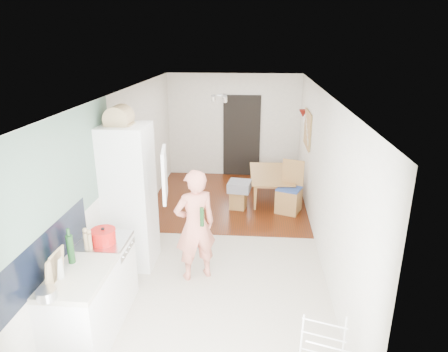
# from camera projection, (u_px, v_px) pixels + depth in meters

# --- Properties ---
(room_shell) EXTENTS (3.20, 7.00, 2.50)m
(room_shell) POSITION_uv_depth(u_px,v_px,m) (221.00, 171.00, 6.41)
(room_shell) COLOR silver
(room_shell) RESTS_ON ground
(floor) EXTENTS (3.20, 7.00, 0.01)m
(floor) POSITION_uv_depth(u_px,v_px,m) (221.00, 241.00, 6.82)
(floor) COLOR beige
(floor) RESTS_ON ground
(wood_floor_overlay) EXTENTS (3.20, 3.30, 0.01)m
(wood_floor_overlay) POSITION_uv_depth(u_px,v_px,m) (229.00, 199.00, 8.56)
(wood_floor_overlay) COLOR #591E06
(wood_floor_overlay) RESTS_ON room_shell
(sage_wall_panel) EXTENTS (0.02, 3.00, 1.30)m
(sage_wall_panel) POSITION_uv_depth(u_px,v_px,m) (63.00, 173.00, 4.45)
(sage_wall_panel) COLOR slate
(sage_wall_panel) RESTS_ON room_shell
(tile_splashback) EXTENTS (0.02, 1.90, 0.50)m
(tile_splashback) POSITION_uv_depth(u_px,v_px,m) (48.00, 254.00, 4.16)
(tile_splashback) COLOR black
(tile_splashback) RESTS_ON room_shell
(doorway_recess) EXTENTS (0.90, 0.04, 2.00)m
(doorway_recess) POSITION_uv_depth(u_px,v_px,m) (242.00, 136.00, 9.75)
(doorway_recess) COLOR black
(doorway_recess) RESTS_ON room_shell
(base_cabinet) EXTENTS (0.60, 0.90, 0.86)m
(base_cabinet) POSITION_uv_depth(u_px,v_px,m) (82.00, 312.00, 4.38)
(base_cabinet) COLOR white
(base_cabinet) RESTS_ON room_shell
(worktop) EXTENTS (0.62, 0.92, 0.06)m
(worktop) POSITION_uv_depth(u_px,v_px,m) (77.00, 276.00, 4.23)
(worktop) COLOR beige
(worktop) RESTS_ON room_shell
(range_cooker) EXTENTS (0.60, 0.60, 0.88)m
(range_cooker) POSITION_uv_depth(u_px,v_px,m) (107.00, 274.00, 5.08)
(range_cooker) COLOR white
(range_cooker) RESTS_ON room_shell
(cooker_top) EXTENTS (0.60, 0.60, 0.04)m
(cooker_top) POSITION_uv_depth(u_px,v_px,m) (103.00, 241.00, 4.93)
(cooker_top) COLOR silver
(cooker_top) RESTS_ON room_shell
(fridge_housing) EXTENTS (0.66, 0.66, 2.15)m
(fridge_housing) POSITION_uv_depth(u_px,v_px,m) (130.00, 197.00, 5.83)
(fridge_housing) COLOR white
(fridge_housing) RESTS_ON room_shell
(fridge_door) EXTENTS (0.14, 0.56, 0.70)m
(fridge_door) POSITION_uv_depth(u_px,v_px,m) (164.00, 174.00, 5.34)
(fridge_door) COLOR white
(fridge_door) RESTS_ON room_shell
(fridge_interior) EXTENTS (0.02, 0.52, 0.66)m
(fridge_interior) POSITION_uv_depth(u_px,v_px,m) (148.00, 167.00, 5.65)
(fridge_interior) COLOR white
(fridge_interior) RESTS_ON room_shell
(pinboard) EXTENTS (0.03, 0.90, 0.70)m
(pinboard) POSITION_uv_depth(u_px,v_px,m) (308.00, 129.00, 7.97)
(pinboard) COLOR tan
(pinboard) RESTS_ON room_shell
(pinboard_frame) EXTENTS (0.00, 0.94, 0.74)m
(pinboard_frame) POSITION_uv_depth(u_px,v_px,m) (307.00, 129.00, 7.98)
(pinboard_frame) COLOR #A46C3B
(pinboard_frame) RESTS_ON room_shell
(wall_sconce) EXTENTS (0.18, 0.18, 0.16)m
(wall_sconce) POSITION_uv_depth(u_px,v_px,m) (303.00, 113.00, 8.52)
(wall_sconce) COLOR maroon
(wall_sconce) RESTS_ON room_shell
(person) EXTENTS (0.84, 0.73, 1.92)m
(person) POSITION_uv_depth(u_px,v_px,m) (195.00, 216.00, 5.49)
(person) COLOR #ED8870
(person) RESTS_ON floor
(dining_table) EXTENTS (0.79, 1.36, 0.47)m
(dining_table) POSITION_uv_depth(u_px,v_px,m) (272.00, 187.00, 8.60)
(dining_table) COLOR #A46C3B
(dining_table) RESTS_ON floor
(dining_chair) EXTENTS (0.56, 0.56, 1.03)m
(dining_chair) POSITION_uv_depth(u_px,v_px,m) (289.00, 188.00, 7.77)
(dining_chair) COLOR #A46C3B
(dining_chair) RESTS_ON floor
(stool) EXTENTS (0.36, 0.36, 0.40)m
(stool) POSITION_uv_depth(u_px,v_px,m) (238.00, 199.00, 8.04)
(stool) COLOR #A46C3B
(stool) RESTS_ON floor
(grey_drape) EXTENTS (0.48, 0.48, 0.19)m
(grey_drape) POSITION_uv_depth(u_px,v_px,m) (239.00, 186.00, 7.90)
(grey_drape) COLOR gray
(grey_drape) RESTS_ON stool
(bread_bin) EXTENTS (0.41, 0.39, 0.19)m
(bread_bin) POSITION_uv_depth(u_px,v_px,m) (119.00, 118.00, 5.45)
(bread_bin) COLOR tan
(bread_bin) RESTS_ON fridge_housing
(red_casserole) EXTENTS (0.35, 0.35, 0.18)m
(red_casserole) POSITION_uv_depth(u_px,v_px,m) (103.00, 236.00, 4.83)
(red_casserole) COLOR red
(red_casserole) RESTS_ON cooker_top
(steel_pan) EXTENTS (0.22, 0.22, 0.10)m
(steel_pan) POSITION_uv_depth(u_px,v_px,m) (47.00, 294.00, 3.80)
(steel_pan) COLOR silver
(steel_pan) RESTS_ON worktop
(held_bottle) EXTENTS (0.06, 0.06, 0.27)m
(held_bottle) POSITION_uv_depth(u_px,v_px,m) (202.00, 217.00, 5.27)
(held_bottle) COLOR #173E19
(held_bottle) RESTS_ON person
(bottle_a) EXTENTS (0.09, 0.09, 0.33)m
(bottle_a) POSITION_uv_depth(u_px,v_px,m) (70.00, 249.00, 4.38)
(bottle_a) COLOR #173E19
(bottle_a) RESTS_ON worktop
(bottle_b) EXTENTS (0.06, 0.06, 0.26)m
(bottle_b) POSITION_uv_depth(u_px,v_px,m) (70.00, 252.00, 4.39)
(bottle_b) COLOR #173E19
(bottle_b) RESTS_ON worktop
(bottle_c) EXTENTS (0.12, 0.12, 0.23)m
(bottle_c) POSITION_uv_depth(u_px,v_px,m) (59.00, 268.00, 4.11)
(bottle_c) COLOR beige
(bottle_c) RESTS_ON worktop
(pepper_mill_front) EXTENTS (0.06, 0.06, 0.19)m
(pepper_mill_front) POSITION_uv_depth(u_px,v_px,m) (90.00, 241.00, 4.69)
(pepper_mill_front) COLOR tan
(pepper_mill_front) RESTS_ON worktop
(pepper_mill_back) EXTENTS (0.07, 0.07, 0.21)m
(pepper_mill_back) POSITION_uv_depth(u_px,v_px,m) (86.00, 241.00, 4.69)
(pepper_mill_back) COLOR tan
(pepper_mill_back) RESTS_ON worktop
(chopping_boards) EXTENTS (0.06, 0.26, 0.35)m
(chopping_boards) POSITION_uv_depth(u_px,v_px,m) (55.00, 268.00, 4.01)
(chopping_boards) COLOR tan
(chopping_boards) RESTS_ON worktop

